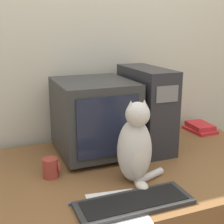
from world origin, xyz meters
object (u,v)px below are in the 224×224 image
Objects in this scene: keyboard at (134,203)px; pen at (88,203)px; cat at (136,147)px; computer_tower at (146,108)px; mug at (51,168)px; book_stack at (200,127)px; crt_monitor at (94,116)px.

keyboard is 3.02× the size of pen.
cat is at bearing 21.69° from pen.
mug is at bearing -162.10° from computer_tower.
book_stack is (0.48, 0.11, -0.21)m from computer_tower.
pen is 0.31m from mug.
computer_tower is (0.31, -0.01, 0.02)m from crt_monitor.
cat is 0.32m from pen.
crt_monitor reaches higher than cat.
computer_tower is 4.98× the size of mug.
mug reaches higher than book_stack.
cat reaches higher than keyboard.
crt_monitor reaches higher than book_stack.
crt_monitor is 1.17× the size of cat.
pen is at bearing -149.06° from book_stack.
keyboard is at bearing -92.39° from crt_monitor.
computer_tower reaches higher than book_stack.
keyboard is at bearing -24.08° from pen.
mug is (-1.08, -0.30, 0.02)m from book_stack.
crt_monitor is at bearing 102.24° from cat.
keyboard is 0.26m from cat.
book_stack is at bearing 30.94° from pen.
crt_monitor is 0.61m from keyboard.
keyboard is at bearing -121.06° from computer_tower.
computer_tower is at bearing 58.94° from keyboard.
crt_monitor is 0.82m from book_stack.
crt_monitor is 0.57m from pen.
mug is at bearing 125.59° from keyboard.
book_stack is at bearing 39.22° from keyboard.
mug is at bearing 107.58° from pen.
mug is at bearing -144.00° from crt_monitor.
cat reaches higher than book_stack.
book_stack is at bearing 15.67° from mug.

